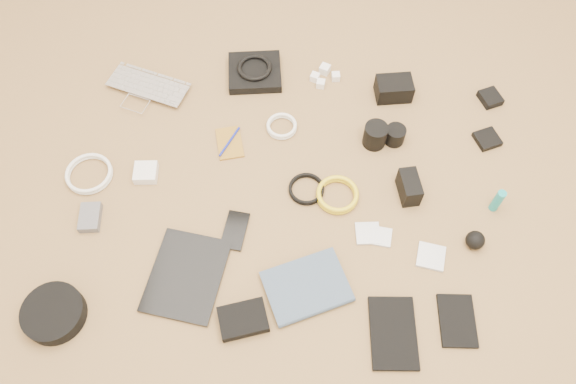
# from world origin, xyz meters

# --- Properties ---
(laptop) EXTENTS (0.34, 0.28, 0.02)m
(laptop) POSITION_xyz_m (-0.54, 0.37, 0.01)
(laptop) COLOR silver
(laptop) RESTS_ON ground
(headphone_pouch) EXTENTS (0.21, 0.20, 0.03)m
(headphone_pouch) POSITION_xyz_m (-0.14, 0.49, 0.02)
(headphone_pouch) COLOR black
(headphone_pouch) RESTS_ON ground
(headphones) EXTENTS (0.15, 0.15, 0.02)m
(headphones) POSITION_xyz_m (-0.14, 0.49, 0.04)
(headphones) COLOR black
(headphones) RESTS_ON headphone_pouch
(charger_a) EXTENTS (0.05, 0.05, 0.03)m
(charger_a) POSITION_xyz_m (0.11, 0.52, 0.02)
(charger_a) COLOR white
(charger_a) RESTS_ON ground
(charger_b) EXTENTS (0.03, 0.03, 0.03)m
(charger_b) POSITION_xyz_m (0.10, 0.45, 0.01)
(charger_b) COLOR white
(charger_b) RESTS_ON ground
(charger_c) EXTENTS (0.03, 0.03, 0.03)m
(charger_c) POSITION_xyz_m (0.15, 0.49, 0.01)
(charger_c) COLOR white
(charger_c) RESTS_ON ground
(charger_d) EXTENTS (0.04, 0.04, 0.03)m
(charger_d) POSITION_xyz_m (0.08, 0.48, 0.01)
(charger_d) COLOR white
(charger_d) RESTS_ON ground
(dslr_camera) EXTENTS (0.14, 0.10, 0.07)m
(dslr_camera) POSITION_xyz_m (0.36, 0.43, 0.04)
(dslr_camera) COLOR black
(dslr_camera) RESTS_ON ground
(lens_pouch) EXTENTS (0.09, 0.10, 0.03)m
(lens_pouch) POSITION_xyz_m (0.71, 0.43, 0.01)
(lens_pouch) COLOR black
(lens_pouch) RESTS_ON ground
(notebook_olive) EXTENTS (0.11, 0.15, 0.01)m
(notebook_olive) POSITION_xyz_m (-0.20, 0.18, 0.00)
(notebook_olive) COLOR olive
(notebook_olive) RESTS_ON ground
(pen_blue) EXTENTS (0.06, 0.12, 0.01)m
(pen_blue) POSITION_xyz_m (-0.20, 0.18, 0.01)
(pen_blue) COLOR #131D9C
(pen_blue) RESTS_ON notebook_olive
(cable_white_a) EXTENTS (0.14, 0.14, 0.01)m
(cable_white_a) POSITION_xyz_m (-0.03, 0.26, 0.01)
(cable_white_a) COLOR white
(cable_white_a) RESTS_ON ground
(lens_a) EXTENTS (0.10, 0.10, 0.09)m
(lens_a) POSITION_xyz_m (0.29, 0.22, 0.04)
(lens_a) COLOR black
(lens_a) RESTS_ON ground
(lens_b) EXTENTS (0.08, 0.08, 0.06)m
(lens_b) POSITION_xyz_m (0.36, 0.23, 0.03)
(lens_b) COLOR black
(lens_b) RESTS_ON ground
(card_reader) EXTENTS (0.10, 0.10, 0.02)m
(card_reader) POSITION_xyz_m (0.68, 0.25, 0.01)
(card_reader) COLOR black
(card_reader) RESTS_ON ground
(power_brick) EXTENTS (0.08, 0.08, 0.03)m
(power_brick) POSITION_xyz_m (-0.46, 0.04, 0.02)
(power_brick) COLOR white
(power_brick) RESTS_ON ground
(cable_white_b) EXTENTS (0.20, 0.20, 0.01)m
(cable_white_b) POSITION_xyz_m (-0.65, 0.02, 0.01)
(cable_white_b) COLOR white
(cable_white_b) RESTS_ON ground
(cable_black) EXTENTS (0.13, 0.13, 0.01)m
(cable_black) POSITION_xyz_m (0.07, 0.01, 0.01)
(cable_black) COLOR black
(cable_black) RESTS_ON ground
(cable_yellow) EXTENTS (0.14, 0.14, 0.02)m
(cable_yellow) POSITION_xyz_m (0.17, -0.01, 0.01)
(cable_yellow) COLOR yellow
(cable_yellow) RESTS_ON ground
(flash) EXTENTS (0.08, 0.11, 0.08)m
(flash) POSITION_xyz_m (0.40, 0.02, 0.04)
(flash) COLOR black
(flash) RESTS_ON ground
(lens_cleaner) EXTENTS (0.04, 0.04, 0.10)m
(lens_cleaner) POSITION_xyz_m (0.67, -0.02, 0.05)
(lens_cleaner) COLOR teal
(lens_cleaner) RESTS_ON ground
(battery_charger) EXTENTS (0.07, 0.10, 0.03)m
(battery_charger) POSITION_xyz_m (-0.61, -0.14, 0.01)
(battery_charger) COLOR #57575B
(battery_charger) RESTS_ON ground
(tablet) EXTENTS (0.25, 0.30, 0.01)m
(tablet) POSITION_xyz_m (-0.28, -0.31, 0.01)
(tablet) COLOR black
(tablet) RESTS_ON ground
(phone) EXTENTS (0.08, 0.14, 0.01)m
(phone) POSITION_xyz_m (-0.15, -0.15, 0.01)
(phone) COLOR black
(phone) RESTS_ON ground
(filter_case_left) EXTENTS (0.08, 0.08, 0.01)m
(filter_case_left) POSITION_xyz_m (0.27, -0.14, 0.01)
(filter_case_left) COLOR silver
(filter_case_left) RESTS_ON ground
(filter_case_mid) EXTENTS (0.07, 0.07, 0.01)m
(filter_case_mid) POSITION_xyz_m (0.31, -0.14, 0.00)
(filter_case_mid) COLOR silver
(filter_case_mid) RESTS_ON ground
(filter_case_right) EXTENTS (0.10, 0.10, 0.01)m
(filter_case_right) POSITION_xyz_m (0.46, -0.20, 0.01)
(filter_case_right) COLOR silver
(filter_case_right) RESTS_ON ground
(air_blower) EXTENTS (0.07, 0.07, 0.06)m
(air_blower) POSITION_xyz_m (0.59, -0.15, 0.03)
(air_blower) COLOR black
(air_blower) RESTS_ON ground
(headphone_case) EXTENTS (0.20, 0.20, 0.05)m
(headphone_case) POSITION_xyz_m (-0.63, -0.46, 0.02)
(headphone_case) COLOR black
(headphone_case) RESTS_ON ground
(drive_case) EXTENTS (0.16, 0.13, 0.03)m
(drive_case) POSITION_xyz_m (-0.09, -0.44, 0.02)
(drive_case) COLOR black
(drive_case) RESTS_ON ground
(paperback) EXTENTS (0.29, 0.26, 0.02)m
(paperback) POSITION_xyz_m (0.12, -0.41, 0.01)
(paperback) COLOR #3C4E65
(paperback) RESTS_ON ground
(notebook_black_a) EXTENTS (0.14, 0.22, 0.02)m
(notebook_black_a) POSITION_xyz_m (0.34, -0.45, 0.01)
(notebook_black_a) COLOR black
(notebook_black_a) RESTS_ON ground
(notebook_black_b) EXTENTS (0.11, 0.16, 0.01)m
(notebook_black_b) POSITION_xyz_m (0.52, -0.40, 0.01)
(notebook_black_b) COLOR black
(notebook_black_b) RESTS_ON ground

